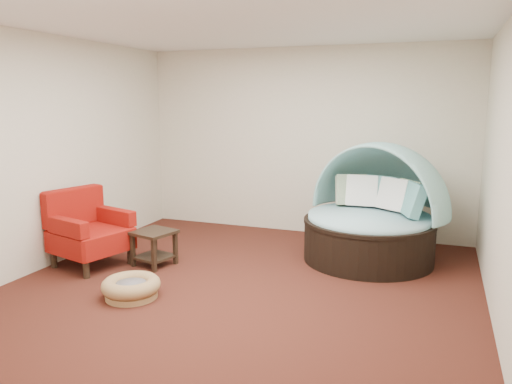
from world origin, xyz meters
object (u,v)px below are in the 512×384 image
(pet_basket, at_px, (131,287))
(side_table, at_px, (154,243))
(red_armchair, at_px, (88,231))
(canopy_daybed, at_px, (374,206))

(pet_basket, xyz_separation_m, side_table, (-0.33, 0.98, 0.17))
(pet_basket, bearing_deg, red_armchair, 146.93)
(pet_basket, bearing_deg, side_table, 108.51)
(canopy_daybed, bearing_deg, red_armchair, -131.70)
(canopy_daybed, height_order, pet_basket, canopy_daybed)
(canopy_daybed, distance_m, red_armchair, 3.59)
(side_table, bearing_deg, pet_basket, -71.49)
(canopy_daybed, distance_m, side_table, 2.80)
(canopy_daybed, relative_size, pet_basket, 3.40)
(red_armchair, bearing_deg, canopy_daybed, 39.65)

